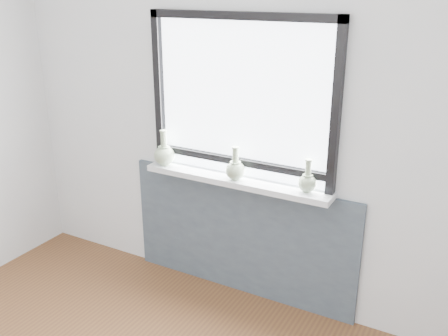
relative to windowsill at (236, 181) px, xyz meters
The scene contains 7 objects.
back_wall 0.43m from the windowsill, 90.00° to the left, with size 3.60×0.02×2.60m, color silver.
apron_panel 0.46m from the windowsill, 90.00° to the left, with size 1.70×0.03×0.86m, color #475561.
windowsill is the anchor object (origin of this frame).
window 0.56m from the windowsill, 90.00° to the left, with size 1.30×0.06×1.05m.
vase_a 0.57m from the windowsill, behind, with size 0.15×0.15×0.25m.
vase_b 0.10m from the windowsill, 69.09° to the right, with size 0.13×0.13×0.22m.
vase_c 0.50m from the windowsill, ahead, with size 0.12×0.12×0.21m.
Camera 1 is at (1.41, -1.02, 2.10)m, focal length 40.00 mm.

